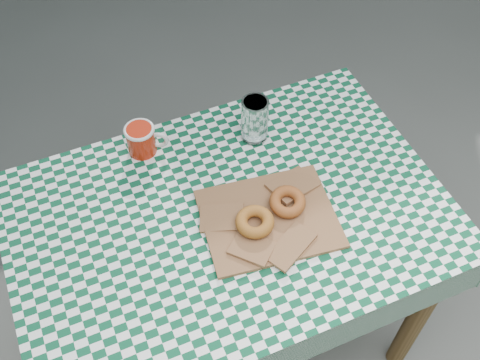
% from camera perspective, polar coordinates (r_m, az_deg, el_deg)
% --- Properties ---
extents(ground, '(60.00, 60.00, 0.00)m').
position_cam_1_polar(ground, '(2.18, -2.08, -12.75)').
color(ground, '#55554F').
rests_on(ground, ground).
extents(table, '(1.15, 0.81, 0.75)m').
position_cam_1_polar(table, '(1.80, -0.88, -10.33)').
color(table, brown).
rests_on(table, ground).
extents(tablecloth, '(1.17, 0.83, 0.01)m').
position_cam_1_polar(tablecloth, '(1.47, -1.06, -3.48)').
color(tablecloth, '#0A462A').
rests_on(tablecloth, table).
extents(paper_bag, '(0.35, 0.29, 0.02)m').
position_cam_1_polar(paper_bag, '(1.46, 2.91, -3.77)').
color(paper_bag, brown).
rests_on(paper_bag, tablecloth).
extents(bagel_front, '(0.13, 0.13, 0.03)m').
position_cam_1_polar(bagel_front, '(1.42, 1.48, -4.19)').
color(bagel_front, '#99501F').
rests_on(bagel_front, paper_bag).
extents(bagel_back, '(0.10, 0.10, 0.03)m').
position_cam_1_polar(bagel_back, '(1.46, 4.76, -2.18)').
color(bagel_back, brown).
rests_on(bagel_back, paper_bag).
extents(coffee_mug, '(0.20, 0.20, 0.09)m').
position_cam_1_polar(coffee_mug, '(1.60, -9.84, 3.97)').
color(coffee_mug, '#A81E0A').
rests_on(coffee_mug, tablecloth).
extents(drinking_glass, '(0.09, 0.09, 0.14)m').
position_cam_1_polar(drinking_glass, '(1.59, 1.47, 6.03)').
color(drinking_glass, white).
rests_on(drinking_glass, tablecloth).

